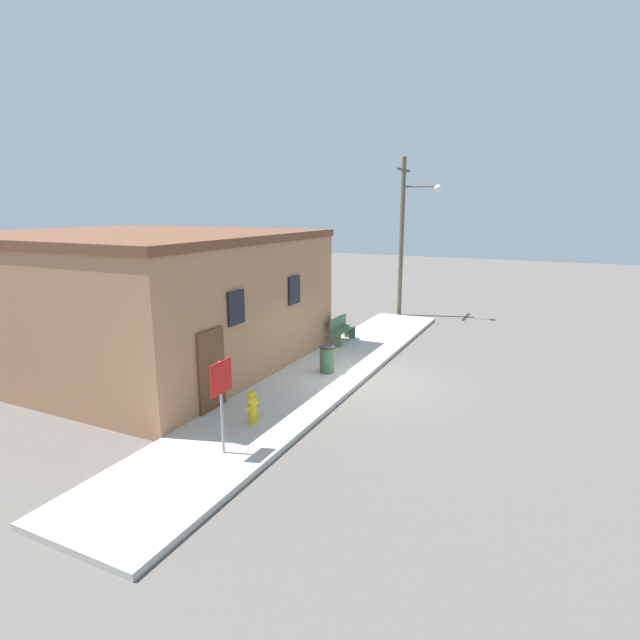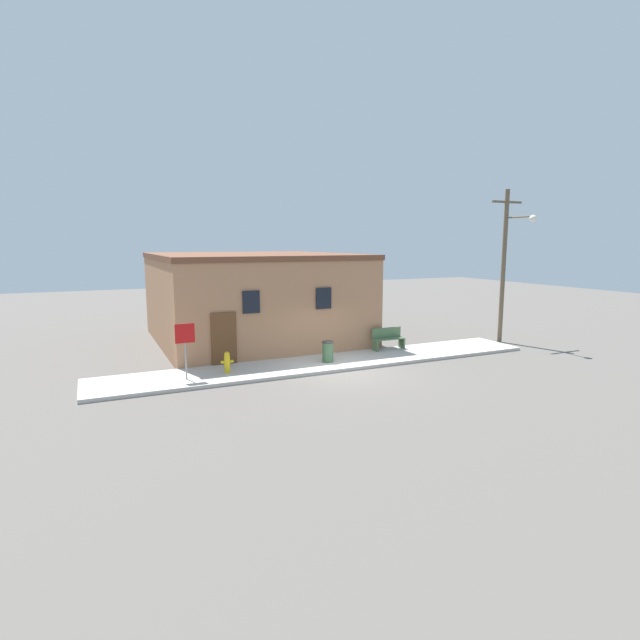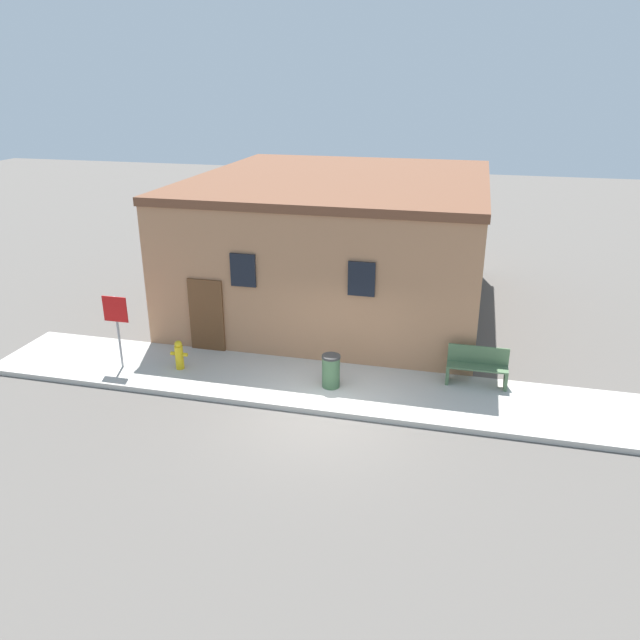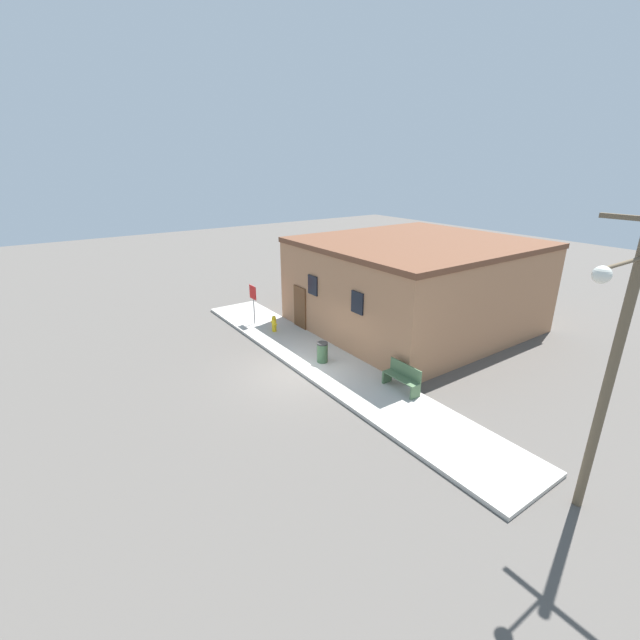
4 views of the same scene
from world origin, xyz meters
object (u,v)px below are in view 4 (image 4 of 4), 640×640
at_px(stop_sign, 253,297).
at_px(utility_pole, 614,352).
at_px(fire_hydrant, 274,324).
at_px(bench, 402,378).
at_px(trash_bin, 322,352).

relative_size(stop_sign, utility_pole, 0.27).
distance_m(fire_hydrant, utility_pole, 14.37).
xyz_separation_m(bench, trash_bin, (-3.50, -1.03, -0.04)).
distance_m(bench, utility_pole, 7.22).
bearing_deg(stop_sign, utility_pole, 2.85).
distance_m(trash_bin, utility_pole, 10.44).
relative_size(bench, trash_bin, 1.77).
height_order(stop_sign, bench, stop_sign).
height_order(stop_sign, trash_bin, stop_sign).
relative_size(bench, utility_pole, 0.20).
height_order(trash_bin, utility_pole, utility_pole).
distance_m(fire_hydrant, bench, 7.67).
bearing_deg(stop_sign, fire_hydrant, 10.83).
xyz_separation_m(stop_sign, utility_pole, (15.45, 0.77, 2.56)).
xyz_separation_m(fire_hydrant, utility_pole, (13.92, 0.48, 3.55)).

